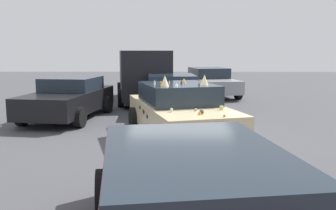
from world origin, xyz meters
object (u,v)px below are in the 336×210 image
object	(u,v)px
parked_van_far_right	(142,73)
parked_sedan_far_left	(171,94)
art_car_decorated	(179,111)
parked_sedan_near_right	(69,98)
parked_sedan_behind_right	(187,209)
parked_sedan_row_back_center	(210,82)

from	to	relation	value
parked_van_far_right	parked_sedan_far_left	distance (m)	3.51
art_car_decorated	parked_sedan_near_right	xyz separation A→B (m)	(2.92, 3.64, -0.04)
parked_sedan_far_left	parked_van_far_right	bearing A→B (deg)	18.44
parked_van_far_right	parked_sedan_near_right	distance (m)	4.80
parked_van_far_right	parked_sedan_near_right	xyz separation A→B (m)	(-4.26, 2.13, -0.58)
art_car_decorated	parked_sedan_behind_right	bearing A→B (deg)	-16.57
art_car_decorated	parked_sedan_far_left	world-z (taller)	art_car_decorated
parked_van_far_right	parked_sedan_near_right	size ratio (longest dim) A/B	1.24
parked_sedan_far_left	parked_sedan_behind_right	bearing A→B (deg)	177.46
parked_van_far_right	parked_sedan_far_left	xyz separation A→B (m)	(-3.21, -1.30, -0.56)
art_car_decorated	parked_sedan_row_back_center	xyz separation A→B (m)	(9.01, -1.73, -0.01)
parked_sedan_far_left	parked_sedan_row_back_center	bearing A→B (deg)	-24.70
parked_sedan_near_right	parked_sedan_row_back_center	distance (m)	8.12
parked_sedan_far_left	parked_sedan_near_right	bearing A→B (deg)	103.43
parked_sedan_near_right	parked_van_far_right	bearing A→B (deg)	161.22
parked_van_far_right	parked_sedan_behind_right	xyz separation A→B (m)	(-12.99, -1.48, -0.54)
parked_sedan_near_right	parked_sedan_far_left	distance (m)	3.58
parked_sedan_behind_right	art_car_decorated	bearing A→B (deg)	-8.98
parked_van_far_right	parked_sedan_row_back_center	size ratio (longest dim) A/B	1.24
parked_sedan_row_back_center	parked_sedan_behind_right	bearing A→B (deg)	-18.32
parked_sedan_row_back_center	parked_sedan_near_right	bearing A→B (deg)	-52.93
parked_sedan_near_right	parked_sedan_far_left	xyz separation A→B (m)	(1.05, -3.43, 0.02)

